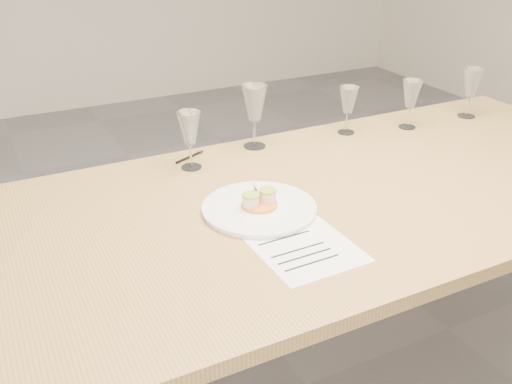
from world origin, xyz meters
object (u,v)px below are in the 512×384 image
dinner_plate (259,207)px  wine_glass_4 (472,83)px  wine_glass_3 (411,95)px  recipe_sheet (300,244)px  wine_glass_1 (255,104)px  dining_table (315,216)px  wine_glass_2 (348,101)px  ballpoint_pen (190,157)px  wine_glass_0 (189,129)px

dinner_plate → wine_glass_4: wine_glass_4 is taller
dinner_plate → wine_glass_3: bearing=22.8°
recipe_sheet → wine_glass_1: size_ratio=1.39×
dining_table → wine_glass_1: 0.48m
recipe_sheet → wine_glass_2: size_ratio=1.74×
wine_glass_4 → ballpoint_pen: bearing=174.8°
wine_glass_0 → wine_glass_3: wine_glass_0 is taller
dining_table → wine_glass_4: wine_glass_4 is taller
dinner_plate → wine_glass_1: bearing=64.9°
ballpoint_pen → wine_glass_2: (0.61, -0.04, 0.12)m
recipe_sheet → ballpoint_pen: (-0.05, 0.64, 0.00)m
ballpoint_pen → wine_glass_3: 0.86m
wine_glass_1 → wine_glass_3: 0.62m
dinner_plate → wine_glass_1: (0.20, 0.43, 0.14)m
wine_glass_1 → wine_glass_4: bearing=-6.2°
recipe_sheet → wine_glass_3: (0.80, 0.54, 0.13)m
recipe_sheet → wine_glass_0: size_ratio=1.62×
dinner_plate → wine_glass_3: 0.89m
ballpoint_pen → wine_glass_1: size_ratio=0.53×
recipe_sheet → wine_glass_1: (0.19, 0.63, 0.15)m
recipe_sheet → wine_glass_3: size_ratio=1.66×
dining_table → recipe_sheet: recipe_sheet is taller
recipe_sheet → ballpoint_pen: 0.64m
dinner_plate → wine_glass_4: (1.11, 0.33, 0.13)m
wine_glass_0 → wine_glass_4: wine_glass_4 is taller
wine_glass_1 → wine_glass_4: size_ratio=1.12×
dinner_plate → recipe_sheet: dinner_plate is taller
recipe_sheet → wine_glass_1: 0.68m
dinner_plate → dining_table: bearing=2.9°
dinner_plate → wine_glass_4: bearing=16.7°
wine_glass_3 → dinner_plate: bearing=-157.2°
wine_glass_3 → ballpoint_pen: bearing=173.5°
recipe_sheet → wine_glass_3: wine_glass_3 is taller
recipe_sheet → wine_glass_4: wine_glass_4 is taller
dinner_plate → ballpoint_pen: bearing=95.1°
wine_glass_0 → wine_glass_3: size_ratio=1.02×
dining_table → ballpoint_pen: ballpoint_pen is taller
ballpoint_pen → wine_glass_4: wine_glass_4 is taller
dining_table → wine_glass_0: wine_glass_0 is taller
wine_glass_1 → wine_glass_2: (0.37, -0.03, -0.03)m
wine_glass_3 → wine_glass_4: 0.30m
wine_glass_0 → wine_glass_3: (0.87, -0.02, -0.00)m
dining_table → wine_glass_3: wine_glass_3 is taller
dining_table → wine_glass_4: (0.92, 0.32, 0.20)m
dinner_plate → wine_glass_2: wine_glass_2 is taller
dining_table → dinner_plate: size_ratio=7.53×
recipe_sheet → wine_glass_4: 1.23m
dining_table → dinner_plate: (-0.19, -0.01, 0.08)m
dining_table → recipe_sheet: bearing=-130.1°
wine_glass_1 → recipe_sheet: bearing=-106.7°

